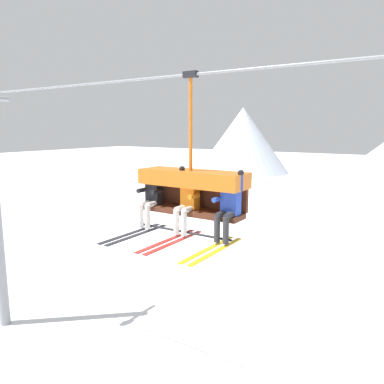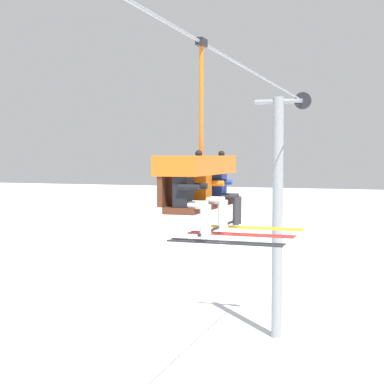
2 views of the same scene
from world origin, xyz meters
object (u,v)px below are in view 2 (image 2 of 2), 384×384
Objects in this scene: skier_black at (192,196)px; skier_orange at (210,191)px; chairlift_chair at (197,173)px; lift_tower_far at (278,212)px; skier_blue at (225,188)px.

skier_black is 1.00× the size of skier_orange.
skier_black is at bearing -166.05° from chairlift_chair.
chairlift_chair reaches higher than skier_black.
lift_tower_far is 4.86× the size of skier_black.
lift_tower_far is 2.76× the size of chairlift_chair.
skier_blue reaches higher than skier_black.
lift_tower_far is 9.85m from skier_blue.
skier_black is at bearing -175.38° from lift_tower_far.
chairlift_chair is 1.76× the size of skier_black.
skier_blue is at bearing 0.22° from skier_black.
skier_black is 1.78m from skier_blue.
chairlift_chair is at bearing 89.11° from skier_orange.
skier_black is (-0.89, -0.22, -0.31)m from chairlift_chair.
skier_black is (-11.49, -0.93, 1.31)m from lift_tower_far.
skier_black is at bearing -179.56° from skier_orange.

